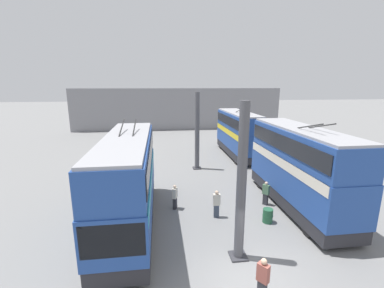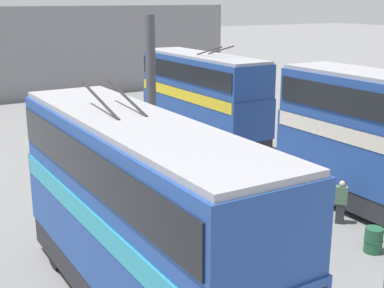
{
  "view_description": "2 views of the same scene",
  "coord_description": "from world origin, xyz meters",
  "px_view_note": "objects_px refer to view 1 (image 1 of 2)",
  "views": [
    {
      "loc": [
        -8.19,
        3.4,
        7.64
      ],
      "look_at": [
        10.7,
        0.96,
        3.25
      ],
      "focal_mm": 24.0,
      "sensor_mm": 36.0,
      "label": 1
    },
    {
      "loc": [
        -5.71,
        10.18,
        7.7
      ],
      "look_at": [
        9.41,
        1.04,
        2.86
      ],
      "focal_mm": 50.0,
      "sensor_mm": 36.0,
      "label": 2
    }
  ],
  "objects_px": {
    "bus_left_far": "(238,131)",
    "person_by_left_row": "(266,193)",
    "bus_left_near": "(299,163)",
    "person_aisle_foreground": "(263,278)",
    "oil_drum": "(268,216)",
    "person_by_right_row": "(175,196)",
    "bus_right_near": "(128,177)",
    "person_aisle_midway": "(217,203)"
  },
  "relations": [
    {
      "from": "person_aisle_foreground",
      "to": "bus_right_near",
      "type": "bearing_deg",
      "value": 94.01
    },
    {
      "from": "person_aisle_foreground",
      "to": "oil_drum",
      "type": "height_order",
      "value": "person_aisle_foreground"
    },
    {
      "from": "person_by_right_row",
      "to": "person_by_left_row",
      "type": "bearing_deg",
      "value": 20.1
    },
    {
      "from": "bus_left_near",
      "to": "person_by_right_row",
      "type": "bearing_deg",
      "value": 84.66
    },
    {
      "from": "bus_left_near",
      "to": "oil_drum",
      "type": "distance_m",
      "value": 3.94
    },
    {
      "from": "person_aisle_foreground",
      "to": "person_by_left_row",
      "type": "relative_size",
      "value": 1.08
    },
    {
      "from": "bus_left_near",
      "to": "person_aisle_foreground",
      "type": "relative_size",
      "value": 5.56
    },
    {
      "from": "oil_drum",
      "to": "bus_left_near",
      "type": "bearing_deg",
      "value": -58.17
    },
    {
      "from": "person_aisle_foreground",
      "to": "person_by_right_row",
      "type": "height_order",
      "value": "person_aisle_foreground"
    },
    {
      "from": "bus_right_near",
      "to": "person_aisle_midway",
      "type": "bearing_deg",
      "value": -87.12
    },
    {
      "from": "bus_right_near",
      "to": "person_by_right_row",
      "type": "xyz_separation_m",
      "value": [
        1.63,
        -2.59,
        -2.03
      ]
    },
    {
      "from": "person_by_left_row",
      "to": "bus_right_near",
      "type": "bearing_deg",
      "value": 148.91
    },
    {
      "from": "person_by_left_row",
      "to": "person_aisle_midway",
      "type": "bearing_deg",
      "value": 157.93
    },
    {
      "from": "bus_left_near",
      "to": "person_by_left_row",
      "type": "xyz_separation_m",
      "value": [
        0.54,
        1.8,
        -2.09
      ]
    },
    {
      "from": "person_by_left_row",
      "to": "person_by_right_row",
      "type": "bearing_deg",
      "value": 137.44
    },
    {
      "from": "bus_left_far",
      "to": "person_aisle_foreground",
      "type": "height_order",
      "value": "bus_left_far"
    },
    {
      "from": "bus_right_near",
      "to": "person_by_left_row",
      "type": "bearing_deg",
      "value": -80.31
    },
    {
      "from": "bus_left_far",
      "to": "person_by_left_row",
      "type": "relative_size",
      "value": 5.94
    },
    {
      "from": "bus_right_near",
      "to": "person_by_left_row",
      "type": "height_order",
      "value": "bus_right_near"
    },
    {
      "from": "bus_left_near",
      "to": "person_aisle_midway",
      "type": "height_order",
      "value": "bus_left_near"
    },
    {
      "from": "bus_left_far",
      "to": "person_by_left_row",
      "type": "height_order",
      "value": "bus_left_far"
    },
    {
      "from": "person_aisle_foreground",
      "to": "oil_drum",
      "type": "distance_m",
      "value": 5.74
    },
    {
      "from": "oil_drum",
      "to": "bus_right_near",
      "type": "bearing_deg",
      "value": 84.94
    },
    {
      "from": "person_by_right_row",
      "to": "oil_drum",
      "type": "relative_size",
      "value": 1.98
    },
    {
      "from": "bus_left_near",
      "to": "person_aisle_foreground",
      "type": "height_order",
      "value": "bus_left_near"
    },
    {
      "from": "person_by_right_row",
      "to": "person_by_left_row",
      "type": "xyz_separation_m",
      "value": [
        -0.18,
        -5.9,
        -0.01
      ]
    },
    {
      "from": "person_aisle_midway",
      "to": "oil_drum",
      "type": "relative_size",
      "value": 2.08
    },
    {
      "from": "bus_left_far",
      "to": "oil_drum",
      "type": "bearing_deg",
      "value": 169.7
    },
    {
      "from": "bus_right_near",
      "to": "person_by_right_row",
      "type": "bearing_deg",
      "value": -57.76
    },
    {
      "from": "oil_drum",
      "to": "person_by_left_row",
      "type": "bearing_deg",
      "value": -19.78
    },
    {
      "from": "bus_left_near",
      "to": "person_aisle_midway",
      "type": "xyz_separation_m",
      "value": [
        -0.66,
        5.34,
        -2.04
      ]
    },
    {
      "from": "person_aisle_midway",
      "to": "person_by_right_row",
      "type": "height_order",
      "value": "person_aisle_midway"
    },
    {
      "from": "bus_left_near",
      "to": "bus_right_near",
      "type": "relative_size",
      "value": 0.94
    },
    {
      "from": "bus_left_far",
      "to": "person_by_left_row",
      "type": "bearing_deg",
      "value": 171.46
    },
    {
      "from": "person_aisle_foreground",
      "to": "person_by_left_row",
      "type": "distance_m",
      "value": 7.98
    },
    {
      "from": "person_by_left_row",
      "to": "oil_drum",
      "type": "bearing_deg",
      "value": -150.56
    },
    {
      "from": "person_aisle_foreground",
      "to": "person_by_left_row",
      "type": "bearing_deg",
      "value": 28.23
    },
    {
      "from": "bus_right_near",
      "to": "oil_drum",
      "type": "height_order",
      "value": "bus_right_near"
    },
    {
      "from": "bus_left_far",
      "to": "person_aisle_midway",
      "type": "xyz_separation_m",
      "value": [
        -13.21,
        5.34,
        -1.84
      ]
    },
    {
      "from": "person_aisle_midway",
      "to": "person_by_right_row",
      "type": "distance_m",
      "value": 2.73
    },
    {
      "from": "person_aisle_foreground",
      "to": "person_by_left_row",
      "type": "height_order",
      "value": "person_aisle_foreground"
    },
    {
      "from": "bus_left_near",
      "to": "person_aisle_midway",
      "type": "relative_size",
      "value": 5.67
    }
  ]
}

